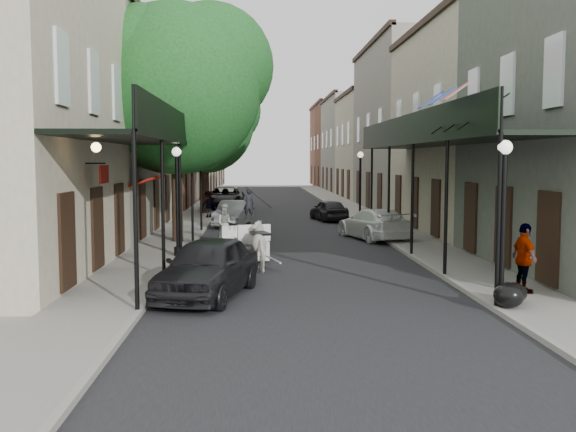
{
  "coord_description": "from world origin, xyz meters",
  "views": [
    {
      "loc": [
        -1.35,
        -15.95,
        3.39
      ],
      "look_at": [
        -0.39,
        4.49,
        1.6
      ],
      "focal_mm": 40.0,
      "sensor_mm": 36.0,
      "label": 1
    }
  ],
  "objects": [
    {
      "name": "building_row_left",
      "position": [
        -8.6,
        30.0,
        5.25
      ],
      "size": [
        5.0,
        80.0,
        10.5
      ],
      "primitive_type": "cube",
      "color": "#C1B99A",
      "rests_on": "ground"
    },
    {
      "name": "lamppost_left",
      "position": [
        -4.1,
        6.0,
        2.05
      ],
      "size": [
        0.32,
        0.32,
        3.71
      ],
      "color": "black",
      "rests_on": "sidewalk_left"
    },
    {
      "name": "gallery_right",
      "position": [
        4.79,
        6.98,
        4.05
      ],
      "size": [
        2.2,
        18.05,
        4.88
      ],
      "color": "black",
      "rests_on": "sidewalk_right"
    },
    {
      "name": "sidewalk_right",
      "position": [
        5.0,
        20.0,
        0.06
      ],
      "size": [
        2.2,
        90.0,
        0.12
      ],
      "primitive_type": "cube",
      "color": "gray",
      "rests_on": "ground"
    },
    {
      "name": "building_row_right",
      "position": [
        8.6,
        30.0,
        5.25
      ],
      "size": [
        5.0,
        80.0,
        10.5
      ],
      "primitive_type": "cube",
      "color": "gray",
      "rests_on": "ground"
    },
    {
      "name": "pedestrian_sidewalk_right",
      "position": [
        5.19,
        -0.65,
        0.98
      ],
      "size": [
        0.54,
        1.06,
        1.73
      ],
      "primitive_type": "imported",
      "rotation": [
        0.0,
        0.0,
        1.69
      ],
      "color": "gray",
      "rests_on": "sidewalk_right"
    },
    {
      "name": "tree_near",
      "position": [
        -4.2,
        10.18,
        6.49
      ],
      "size": [
        7.31,
        6.8,
        9.63
      ],
      "color": "#382619",
      "rests_on": "sidewalk_left"
    },
    {
      "name": "pedestrian_sidewalk_left",
      "position": [
        -4.2,
        20.82,
        0.86
      ],
      "size": [
        1.11,
        0.97,
        1.49
      ],
      "primitive_type": "imported",
      "rotation": [
        0.0,
        0.0,
        3.67
      ],
      "color": "gray",
      "rests_on": "sidewalk_left"
    },
    {
      "name": "horse",
      "position": [
        -1.26,
        3.72,
        0.74
      ],
      "size": [
        1.24,
        1.91,
        1.48
      ],
      "primitive_type": "imported",
      "rotation": [
        0.0,
        0.0,
        3.42
      ],
      "color": "white",
      "rests_on": "ground"
    },
    {
      "name": "car_left_mid",
      "position": [
        -2.6,
        16.77,
        0.65
      ],
      "size": [
        2.06,
        4.15,
        1.31
      ],
      "primitive_type": "imported",
      "rotation": [
        0.0,
        0.0,
        -0.18
      ],
      "color": "gray",
      "rests_on": "ground"
    },
    {
      "name": "car_left_near",
      "position": [
        -2.6,
        -0.15,
        0.74
      ],
      "size": [
        2.79,
        4.66,
        1.49
      ],
      "primitive_type": "imported",
      "rotation": [
        0.0,
        0.0,
        -0.25
      ],
      "color": "black",
      "rests_on": "ground"
    },
    {
      "name": "pedestrian_walking",
      "position": [
        -2.66,
        9.82,
        0.82
      ],
      "size": [
        0.88,
        0.73,
        1.63
      ],
      "primitive_type": "imported",
      "rotation": [
        0.0,
        0.0,
        0.16
      ],
      "color": "#A0A197",
      "rests_on": "ground"
    },
    {
      "name": "tree_far",
      "position": [
        -4.25,
        24.18,
        5.84
      ],
      "size": [
        6.45,
        6.0,
        8.61
      ],
      "color": "#382619",
      "rests_on": "sidewalk_left"
    },
    {
      "name": "car_right_far",
      "position": [
        2.6,
        19.56,
        0.61
      ],
      "size": [
        2.09,
        3.77,
        1.21
      ],
      "primitive_type": "imported",
      "rotation": [
        0.0,
        0.0,
        3.34
      ],
      "color": "black",
      "rests_on": "ground"
    },
    {
      "name": "carriage",
      "position": [
        -1.89,
        5.94,
        0.96
      ],
      "size": [
        1.89,
        2.43,
        2.48
      ],
      "rotation": [
        0.0,
        0.0,
        0.27
      ],
      "color": "black",
      "rests_on": "ground"
    },
    {
      "name": "gallery_left",
      "position": [
        -4.79,
        6.98,
        4.05
      ],
      "size": [
        2.2,
        18.05,
        4.88
      ],
      "color": "black",
      "rests_on": "sidewalk_left"
    },
    {
      "name": "car_right_near",
      "position": [
        3.6,
        11.12,
        0.66
      ],
      "size": [
        2.97,
        4.89,
        1.33
      ],
      "primitive_type": "imported",
      "rotation": [
        0.0,
        0.0,
        3.4
      ],
      "color": "white",
      "rests_on": "ground"
    },
    {
      "name": "trash_bags",
      "position": [
        4.32,
        -2.03,
        0.39
      ],
      "size": [
        0.93,
        1.08,
        0.57
      ],
      "color": "black",
      "rests_on": "sidewalk_right"
    },
    {
      "name": "car_left_far",
      "position": [
        -3.6,
        27.97,
        0.78
      ],
      "size": [
        2.59,
        5.61,
        1.56
      ],
      "primitive_type": "imported",
      "rotation": [
        0.0,
        0.0,
        0.0
      ],
      "color": "black",
      "rests_on": "ground"
    },
    {
      "name": "ground",
      "position": [
        0.0,
        0.0,
        0.0
      ],
      "size": [
        140.0,
        140.0,
        0.0
      ],
      "primitive_type": "plane",
      "color": "gray",
      "rests_on": "ground"
    },
    {
      "name": "lamppost_right_far",
      "position": [
        4.1,
        18.0,
        2.05
      ],
      "size": [
        0.32,
        0.32,
        3.71
      ],
      "color": "black",
      "rests_on": "sidewalk_right"
    },
    {
      "name": "sidewalk_left",
      "position": [
        -5.0,
        20.0,
        0.06
      ],
      "size": [
        2.2,
        90.0,
        0.12
      ],
      "primitive_type": "cube",
      "color": "gray",
      "rests_on": "ground"
    },
    {
      "name": "lamppost_right_near",
      "position": [
        4.1,
        -2.0,
        2.05
      ],
      "size": [
        0.32,
        0.32,
        3.71
      ],
      "color": "black",
      "rests_on": "sidewalk_right"
    },
    {
      "name": "road",
      "position": [
        0.0,
        20.0,
        0.01
      ],
      "size": [
        8.0,
        90.0,
        0.01
      ],
      "primitive_type": "cube",
      "color": "black",
      "rests_on": "ground"
    }
  ]
}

